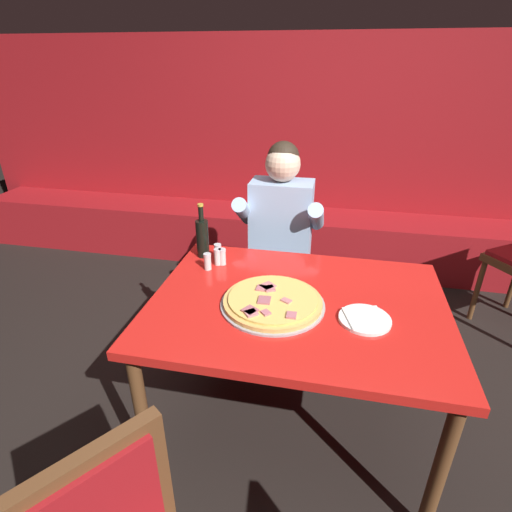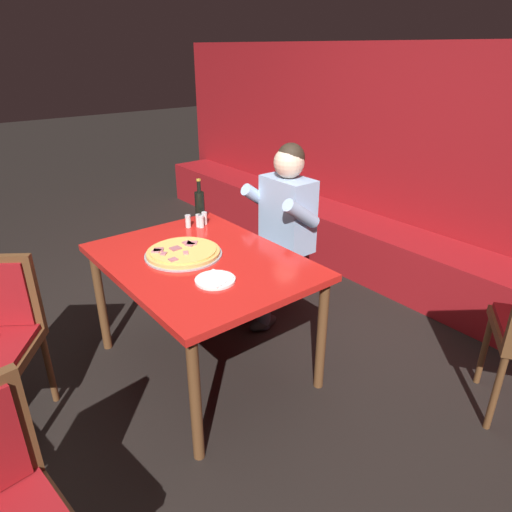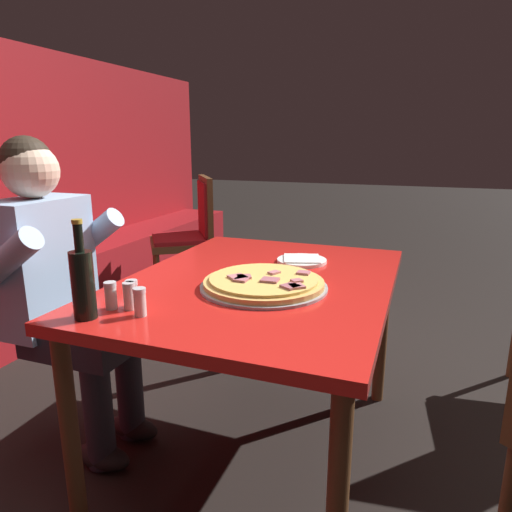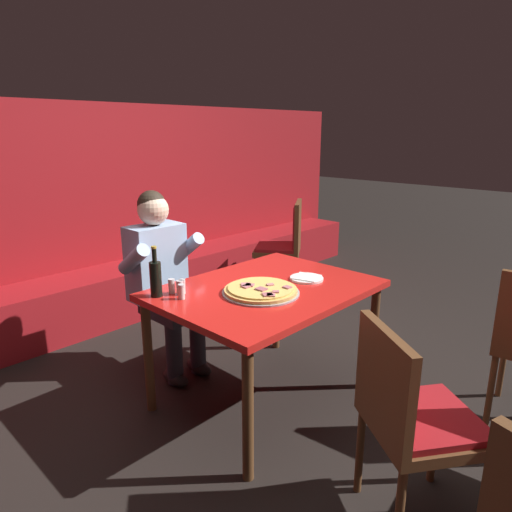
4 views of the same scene
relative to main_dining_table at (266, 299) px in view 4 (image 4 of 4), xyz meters
name	(u,v)px [view 4 (image 4 of 4)]	position (x,y,z in m)	size (l,w,h in m)	color
ground_plane	(265,397)	(0.00, 0.00, -0.67)	(24.00, 24.00, 0.00)	black
booth_wall_panel	(90,211)	(0.00, 2.18, 0.28)	(6.80, 0.16, 1.90)	maroon
booth_bench	(114,294)	(0.00, 1.86, -0.44)	(6.46, 0.48, 0.46)	maroon
main_dining_table	(266,299)	(0.00, 0.00, 0.00)	(1.28, 0.96, 0.75)	brown
pizza	(261,290)	(-0.10, -0.05, 0.10)	(0.45, 0.45, 0.05)	#9E9EA3
plate_white_paper	(307,278)	(0.28, -0.09, 0.09)	(0.21, 0.21, 0.02)	white
beer_bottle	(156,278)	(-0.55, 0.34, 0.19)	(0.07, 0.07, 0.29)	black
shaker_parmesan	(172,287)	(-0.46, 0.32, 0.12)	(0.04, 0.04, 0.09)	silver
shaker_black_pepper	(182,287)	(-0.42, 0.27, 0.12)	(0.04, 0.04, 0.09)	silver
shaker_red_pepper_flakes	(180,288)	(-0.44, 0.26, 0.12)	(0.04, 0.04, 0.09)	silver
shaker_oregano	(181,292)	(-0.48, 0.20, 0.12)	(0.04, 0.04, 0.09)	silver
diner_seated_blue_shirt	(164,275)	(-0.20, 0.76, 0.03)	(0.53, 0.53, 1.27)	black
dining_chair_by_booth	(410,411)	(-0.29, -1.07, -0.13)	(0.61, 0.61, 0.92)	brown
dining_chair_side_aisle	(285,242)	(1.47, 1.09, -0.09)	(0.61, 0.61, 0.99)	brown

